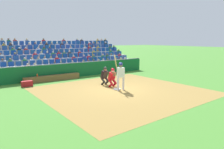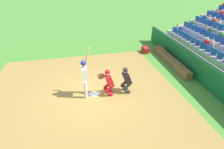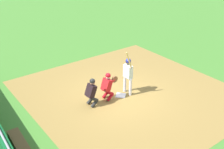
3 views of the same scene
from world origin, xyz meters
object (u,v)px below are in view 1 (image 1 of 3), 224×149
at_px(catcher_crouching, 112,76).
at_px(home_plate_umpire, 105,75).
at_px(equipment_duffel_bag, 27,84).
at_px(home_plate_marker, 117,89).
at_px(batter_at_plate, 121,73).
at_px(dugout_bench, 53,78).
at_px(water_bottle_on_bench, 37,75).

bearing_deg(catcher_crouching, home_plate_umpire, -86.61).
bearing_deg(equipment_duffel_bag, home_plate_marker, 136.89).
distance_m(batter_at_plate, equipment_duffel_bag, 6.45).
relative_size(batter_at_plate, dugout_bench, 0.52).
height_order(dugout_bench, equipment_duffel_bag, dugout_bench).
distance_m(batter_at_plate, home_plate_umpire, 1.93).
relative_size(home_plate_marker, home_plate_umpire, 0.34).
bearing_deg(catcher_crouching, water_bottle_on_bench, -49.38).
relative_size(home_plate_marker, equipment_duffel_bag, 0.62).
bearing_deg(home_plate_marker, equipment_duffel_bag, -42.12).
height_order(home_plate_marker, equipment_duffel_bag, equipment_duffel_bag).
distance_m(batter_at_plate, water_bottle_on_bench, 6.47).
relative_size(batter_at_plate, equipment_duffel_bag, 3.15).
bearing_deg(catcher_crouching, home_plate_marker, 81.70).
relative_size(home_plate_marker, catcher_crouching, 0.34).
bearing_deg(catcher_crouching, equipment_duffel_bag, -36.73).
bearing_deg(batter_at_plate, home_plate_umpire, -91.58).
relative_size(catcher_crouching, equipment_duffel_bag, 1.85).
bearing_deg(catcher_crouching, batter_at_plate, 84.29).
xyz_separation_m(home_plate_marker, water_bottle_on_bench, (3.61, -4.97, 0.53)).
bearing_deg(batter_at_plate, home_plate_marker, -91.26).
bearing_deg(dugout_bench, equipment_duffel_bag, 23.46).
relative_size(home_plate_marker, water_bottle_on_bench, 2.01).
bearing_deg(water_bottle_on_bench, dugout_bench, -177.65).
height_order(batter_at_plate, home_plate_umpire, batter_at_plate).
xyz_separation_m(catcher_crouching, dugout_bench, (2.54, -4.37, -0.51)).
bearing_deg(water_bottle_on_bench, catcher_crouching, 130.62).
height_order(catcher_crouching, dugout_bench, catcher_crouching).
relative_size(catcher_crouching, dugout_bench, 0.30).
bearing_deg(dugout_bench, water_bottle_on_bench, 2.35).
distance_m(home_plate_umpire, dugout_bench, 4.34).
distance_m(home_plate_marker, batter_at_plate, 1.15).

